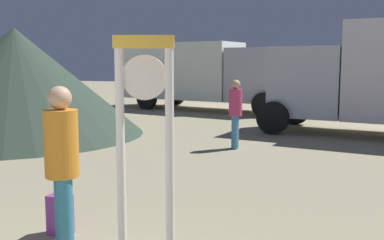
{
  "coord_description": "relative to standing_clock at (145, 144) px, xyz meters",
  "views": [
    {
      "loc": [
        2.16,
        -1.41,
        1.98
      ],
      "look_at": [
        0.28,
        4.35,
        1.2
      ],
      "focal_mm": 42.12,
      "sensor_mm": 36.0,
      "label": 1
    }
  ],
  "objects": [
    {
      "name": "dome_tent",
      "position": [
        -6.84,
        6.84,
        0.11
      ],
      "size": [
        6.79,
        6.79,
        2.89
      ],
      "color": "#2C3D30",
      "rests_on": "ground_plane"
    },
    {
      "name": "box_truck_far",
      "position": [
        -4.15,
        14.74,
        0.22
      ],
      "size": [
        7.64,
        3.93,
        2.77
      ],
      "color": "white",
      "rests_on": "ground_plane"
    },
    {
      "name": "backpack",
      "position": [
        -1.54,
        1.03,
        -1.1
      ],
      "size": [
        0.26,
        0.22,
        0.46
      ],
      "color": "#853B90",
      "rests_on": "ground_plane"
    },
    {
      "name": "person_distant",
      "position": [
        -0.76,
        6.74,
        -0.45
      ],
      "size": [
        0.3,
        0.3,
        1.58
      ],
      "color": "teal",
      "rests_on": "ground_plane"
    },
    {
      "name": "person_near_clock",
      "position": [
        -1.12,
        0.49,
        -0.35
      ],
      "size": [
        0.34,
        0.34,
        1.75
      ],
      "color": "teal",
      "rests_on": "ground_plane"
    },
    {
      "name": "standing_clock",
      "position": [
        0.0,
        0.0,
        0.0
      ],
      "size": [
        0.48,
        0.21,
        2.19
      ],
      "color": "white",
      "rests_on": "ground_plane"
    }
  ]
}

